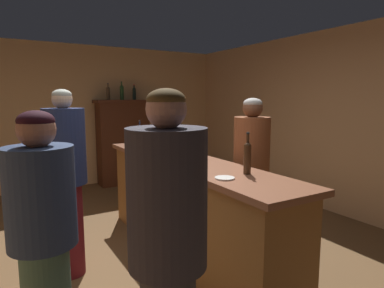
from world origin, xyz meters
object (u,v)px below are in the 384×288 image
at_px(patron_in_grey, 168,253).
at_px(cheese_plate, 225,178).
at_px(wine_glass_mid, 195,153).
at_px(wine_glass_front, 138,138).
at_px(wine_bottle_malbec, 247,156).
at_px(wine_bottle_chardonnay, 140,135).
at_px(patron_redhead, 43,236).
at_px(wine_bottle_pinot, 177,145).
at_px(bartender, 251,170).
at_px(display_bottle_left, 108,93).
at_px(display_bottle_midleft, 122,92).
at_px(bar_counter, 187,208).
at_px(patron_near_entrance, 66,176).
at_px(display_bottle_center, 134,93).
at_px(display_cabinet, 123,140).
at_px(wine_bottle_riesling, 154,138).
at_px(flower_arrangement, 162,137).

bearing_deg(patron_in_grey, cheese_plate, 4.40).
bearing_deg(wine_glass_mid, wine_glass_front, 92.27).
relative_size(wine_bottle_malbec, patron_in_grey, 0.20).
xyz_separation_m(wine_bottle_chardonnay, patron_redhead, (-1.45, -2.11, -0.30)).
xyz_separation_m(wine_bottle_pinot, bartender, (0.61, -0.50, -0.25)).
xyz_separation_m(wine_glass_front, patron_redhead, (-1.37, -1.99, -0.28)).
distance_m(display_bottle_left, display_bottle_midleft, 0.26).
height_order(bar_counter, patron_near_entrance, patron_near_entrance).
relative_size(bar_counter, wine_bottle_malbec, 8.69).
bearing_deg(wine_bottle_pinot, wine_bottle_chardonnay, 90.73).
relative_size(cheese_plate, bartender, 0.09).
relative_size(display_bottle_left, display_bottle_center, 1.04).
bearing_deg(patron_redhead, display_bottle_center, 36.35).
distance_m(display_cabinet, wine_bottle_chardonnay, 2.08).
xyz_separation_m(wine_bottle_riesling, patron_redhead, (-1.45, -1.66, -0.30)).
bearing_deg(flower_arrangement, display_bottle_center, 75.07).
height_order(display_cabinet, patron_near_entrance, patron_near_entrance).
bearing_deg(wine_bottle_pinot, patron_near_entrance, 179.29).
distance_m(wine_glass_front, display_bottle_center, 2.34).
bearing_deg(wine_glass_mid, flower_arrangement, 91.54).
relative_size(wine_bottle_chardonnay, display_bottle_midleft, 0.95).
height_order(wine_bottle_chardonnay, display_bottle_center, display_bottle_center).
xyz_separation_m(wine_glass_mid, display_bottle_left, (0.22, 3.46, 0.62)).
relative_size(wine_bottle_malbec, wine_glass_front, 2.30).
relative_size(wine_bottle_malbec, patron_near_entrance, 0.20).
bearing_deg(bar_counter, wine_bottle_malbec, -82.95).
bearing_deg(wine_bottle_malbec, wine_bottle_riesling, 94.05).
relative_size(display_bottle_midleft, patron_in_grey, 0.20).
relative_size(flower_arrangement, display_bottle_midleft, 1.15).
relative_size(wine_glass_front, patron_near_entrance, 0.09).
bearing_deg(patron_redhead, patron_near_entrance, 47.53).
distance_m(wine_glass_front, patron_in_grey, 2.82).
height_order(patron_near_entrance, bartender, patron_near_entrance).
height_order(wine_bottle_chardonnay, bartender, bartender).
bearing_deg(wine_bottle_malbec, bar_counter, 97.05).
bearing_deg(display_cabinet, wine_bottle_chardonnay, -102.76).
height_order(display_cabinet, wine_bottle_chardonnay, display_cabinet).
bearing_deg(patron_in_grey, bartender, 3.27).
relative_size(bar_counter, display_bottle_midleft, 8.75).
relative_size(display_cabinet, flower_arrangement, 4.11).
distance_m(cheese_plate, patron_redhead, 1.31).
height_order(display_bottle_center, patron_in_grey, display_bottle_center).
bearing_deg(bartender, patron_near_entrance, -5.21).
relative_size(wine_bottle_riesling, display_bottle_center, 1.01).
bearing_deg(wine_bottle_malbec, wine_glass_front, 95.65).
xyz_separation_m(wine_bottle_chardonnay, display_bottle_left, (0.19, 2.01, 0.58)).
distance_m(wine_glass_mid, display_bottle_center, 3.58).
bearing_deg(patron_redhead, bar_counter, 5.16).
distance_m(wine_bottle_malbec, flower_arrangement, 1.28).
height_order(wine_glass_mid, patron_redhead, patron_redhead).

